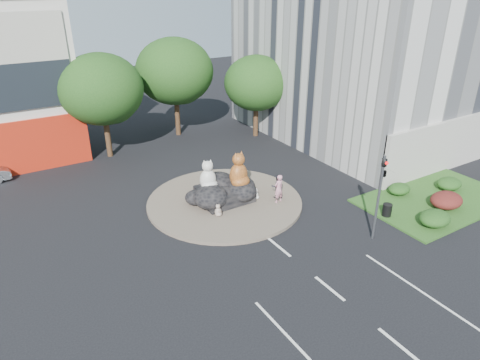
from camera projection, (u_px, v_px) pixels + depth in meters
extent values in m
plane|color=black|center=(330.00, 289.00, 20.13)|extent=(120.00, 120.00, 0.00)
cylinder|color=brown|center=(225.00, 201.00, 27.79)|extent=(10.00, 10.00, 0.20)
cube|color=#244818|center=(436.00, 200.00, 28.09)|extent=(10.00, 6.00, 0.12)
cylinder|color=#382314|center=(107.00, 134.00, 34.40)|extent=(0.44, 0.44, 3.74)
ellipsoid|color=#183E13|center=(101.00, 89.00, 32.84)|extent=(6.46, 6.46, 5.49)
sphere|color=#183E13|center=(111.00, 97.00, 33.96)|extent=(4.25, 4.25, 4.25)
sphere|color=#183E13|center=(94.00, 99.00, 32.53)|extent=(3.74, 3.74, 3.74)
cylinder|color=#382314|center=(177.00, 114.00, 39.20)|extent=(0.44, 0.44, 3.96)
ellipsoid|color=#183E13|center=(175.00, 71.00, 37.55)|extent=(6.84, 6.84, 5.81)
sphere|color=#183E13|center=(181.00, 79.00, 38.70)|extent=(4.50, 4.50, 4.50)
sphere|color=#183E13|center=(169.00, 80.00, 37.26)|extent=(3.96, 3.96, 3.96)
cylinder|color=#382314|center=(256.00, 118.00, 39.10)|extent=(0.44, 0.44, 3.30)
ellipsoid|color=#183E13|center=(256.00, 83.00, 37.72)|extent=(5.70, 5.70, 4.84)
sphere|color=#183E13|center=(260.00, 89.00, 38.80)|extent=(3.75, 3.75, 3.75)
sphere|color=#183E13|center=(251.00, 91.00, 37.38)|extent=(3.30, 3.30, 3.30)
ellipsoid|color=#183E13|center=(435.00, 218.00, 24.91)|extent=(2.00, 1.60, 0.90)
ellipsoid|color=#461213|center=(446.00, 200.00, 26.85)|extent=(2.20, 1.76, 0.99)
ellipsoid|color=#183E13|center=(449.00, 184.00, 29.22)|extent=(1.80, 1.44, 0.81)
ellipsoid|color=#183E13|center=(399.00, 189.00, 28.59)|extent=(1.60, 1.28, 0.72)
cylinder|color=#595B60|center=(378.00, 199.00, 22.97)|extent=(0.14, 0.14, 5.00)
imported|color=black|center=(383.00, 170.00, 22.24)|extent=(0.21, 0.26, 1.30)
imported|color=black|center=(385.00, 173.00, 22.42)|extent=(0.26, 1.24, 0.50)
sphere|color=red|center=(387.00, 163.00, 21.91)|extent=(0.18, 0.18, 0.18)
cylinder|color=#595B60|center=(394.00, 120.00, 30.73)|extent=(0.18, 0.18, 8.00)
cylinder|color=#595B60|center=(394.00, 65.00, 28.55)|extent=(2.00, 0.12, 0.12)
cube|color=silver|center=(383.00, 68.00, 28.12)|extent=(0.50, 0.22, 0.12)
imported|color=#C17D8F|center=(279.00, 189.00, 27.13)|extent=(0.76, 0.56, 1.90)
imported|color=#23222A|center=(277.00, 186.00, 27.76)|extent=(0.94, 0.83, 1.60)
cylinder|color=black|center=(387.00, 210.00, 25.94)|extent=(0.70, 0.70, 0.77)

